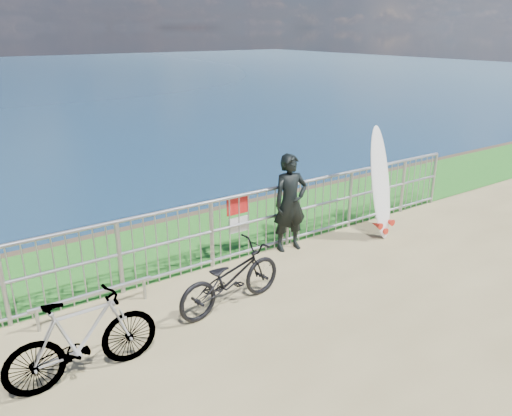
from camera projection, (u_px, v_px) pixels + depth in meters
grass_strip at (207, 236)px, 9.14m from camera, size 120.00×120.00×0.00m
railing at (240, 226)px, 8.11m from camera, size 10.06×0.10×1.13m
surfer at (290, 203)px, 8.39m from camera, size 0.67×0.50×1.68m
surfboard at (381, 187)px, 8.89m from camera, size 0.60×0.54×2.03m
bicycle_near at (230, 278)px, 6.73m from camera, size 1.72×0.77×0.87m
bicycle_far at (82, 338)px, 5.32m from camera, size 1.66×0.47×1.00m
bike_rack at (93, 296)px, 6.59m from camera, size 1.62×0.05×0.34m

